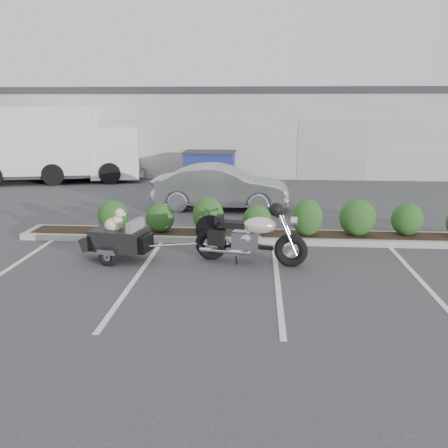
# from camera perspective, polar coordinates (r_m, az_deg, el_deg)

# --- Properties ---
(ground) EXTENTS (90.00, 90.00, 0.00)m
(ground) POSITION_cam_1_polar(r_m,az_deg,el_deg) (9.66, -0.86, -5.34)
(ground) COLOR #38383A
(ground) RESTS_ON ground
(planter_kerb) EXTENTS (12.00, 1.00, 0.15)m
(planter_kerb) POSITION_cam_1_polar(r_m,az_deg,el_deg) (11.71, 4.96, -1.51)
(planter_kerb) COLOR #9E9E93
(planter_kerb) RESTS_ON ground
(building) EXTENTS (26.00, 10.00, 4.00)m
(building) POSITION_cam_1_polar(r_m,az_deg,el_deg) (26.12, 2.43, 11.41)
(building) COLOR #9EA099
(building) RESTS_ON ground
(motorcycle) EXTENTS (2.39, 1.01, 1.38)m
(motorcycle) POSITION_cam_1_polar(r_m,az_deg,el_deg) (9.82, 3.09, -1.66)
(motorcycle) COLOR black
(motorcycle) RESTS_ON ground
(pet_trailer) EXTENTS (1.94, 1.11, 1.14)m
(pet_trailer) POSITION_cam_1_polar(r_m,az_deg,el_deg) (10.29, -12.59, -1.65)
(pet_trailer) COLOR black
(pet_trailer) RESTS_ON ground
(sedan) EXTENTS (4.30, 1.66, 1.40)m
(sedan) POSITION_cam_1_polar(r_m,az_deg,el_deg) (15.03, -0.32, 4.46)
(sedan) COLOR #A6A5AC
(sedan) RESTS_ON ground
(dumpster) EXTENTS (2.13, 1.47, 1.39)m
(dumpster) POSITION_cam_1_polar(r_m,az_deg,el_deg) (19.69, -1.72, 6.77)
(dumpster) COLOR navy
(dumpster) RESTS_ON ground
(delivery_truck) EXTENTS (7.26, 3.69, 3.18)m
(delivery_truck) POSITION_cam_1_polar(r_m,az_deg,el_deg) (21.75, -19.12, 8.88)
(delivery_truck) COLOR silver
(delivery_truck) RESTS_ON ground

